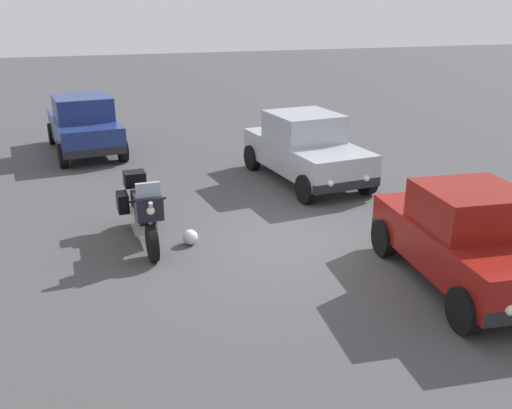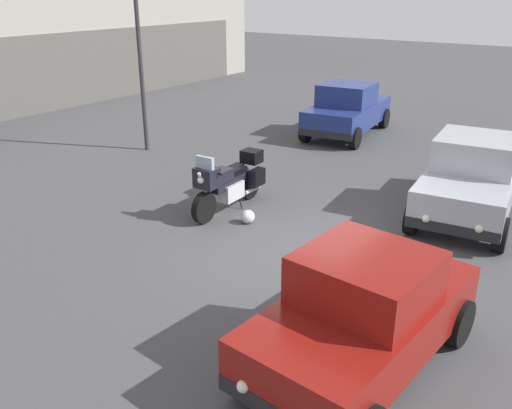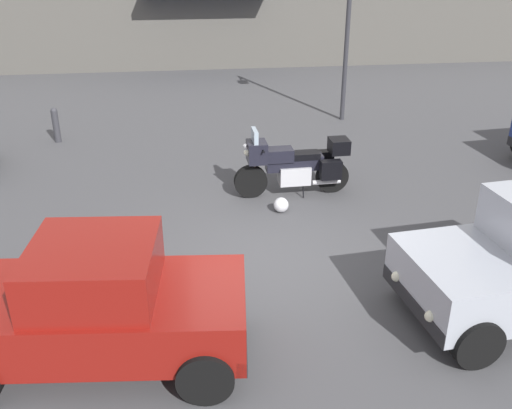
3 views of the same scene
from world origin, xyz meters
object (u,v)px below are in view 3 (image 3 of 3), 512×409
Objects in this scene: motorcycle at (295,164)px; streetlamp_curbside at (350,10)px; bollard_curbside at (56,124)px; helmet at (281,205)px; car_compact_side at (99,305)px.

motorcycle is 0.48× the size of streetlamp_curbside.
streetlamp_curbside is 7.82m from bollard_curbside.
helmet is 6.56m from streetlamp_curbside.
motorcycle is 6.41m from bollard_curbside.
helmet is at bearing -43.69° from bollard_curbside.
streetlamp_curbside is (5.39, 9.08, 2.12)m from car_compact_side.
car_compact_side is at bearing -126.77° from helmet.
streetlamp_curbside is at bearing 64.02° from helmet.
car_compact_side reaches higher than helmet.
motorcycle is at bearing 63.46° from helmet.
motorcycle is 8.08× the size of helmet.
car_compact_side is at bearing 53.02° from motorcycle.
motorcycle reaches higher than bollard_curbside.
helmet is 0.06× the size of streetlamp_curbside.
car_compact_side is at bearing -76.46° from bollard_curbside.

